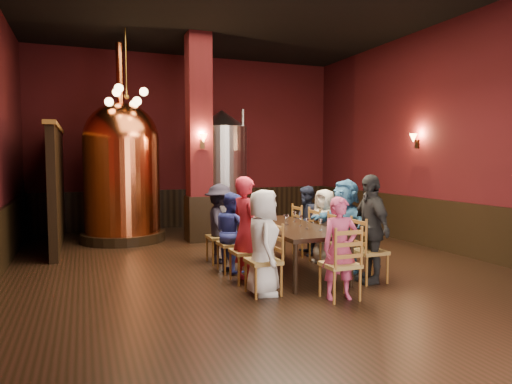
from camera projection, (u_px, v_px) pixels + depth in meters
name	position (u px, v px, depth m)	size (l,w,h in m)	color
room	(258.00, 132.00, 7.44)	(10.00, 10.02, 4.50)	black
wainscot_right	(445.00, 226.00, 8.97)	(0.08, 9.90, 1.00)	black
wainscot_back	(191.00, 208.00, 12.20)	(7.90, 0.08, 1.00)	black
column	(199.00, 139.00, 9.94)	(0.58, 0.58, 4.50)	#430E12
partition	(57.00, 189.00, 9.37)	(0.22, 3.50, 2.40)	black
pendant_cluster	(127.00, 97.00, 9.44)	(0.90, 0.90, 1.70)	#A57226
sconce_wall	(417.00, 140.00, 9.57)	(0.20, 0.20, 0.36)	black
sconce_column	(202.00, 141.00, 9.67)	(0.20, 0.20, 0.36)	black
dining_table	(288.00, 229.00, 7.33)	(1.02, 2.41, 0.75)	black
chair_0	(263.00, 260.00, 6.11)	(0.46, 0.46, 0.92)	#956326
person_0	(263.00, 242.00, 6.09)	(0.69, 0.45, 1.41)	silver
chair_1	(246.00, 251.00, 6.73)	(0.46, 0.46, 0.92)	#956326
person_1	(246.00, 229.00, 6.71)	(0.57, 0.37, 1.56)	red
chair_2	(232.00, 243.00, 7.34)	(0.46, 0.46, 0.92)	#956326
person_2	(232.00, 232.00, 7.33)	(0.62, 0.31, 1.29)	#2B3792
chair_3	(220.00, 237.00, 7.97)	(0.46, 0.46, 0.92)	#956326
person_3	(220.00, 223.00, 7.95)	(0.89, 0.51, 1.38)	black
chair_4	(370.00, 251.00, 6.73)	(0.46, 0.46, 0.92)	#956326
person_4	(370.00, 228.00, 6.70)	(0.93, 0.39, 1.59)	black
chair_5	(345.00, 243.00, 7.35)	(0.46, 0.46, 0.92)	#956326
person_5	(345.00, 225.00, 7.33)	(1.39, 0.44, 1.50)	teal
chair_6	(324.00, 237.00, 7.96)	(0.46, 0.46, 0.92)	#956326
person_6	(324.00, 226.00, 7.95)	(0.63, 0.41, 1.29)	beige
chair_7	(306.00, 231.00, 8.58)	(0.46, 0.46, 0.92)	#956326
person_7	(306.00, 221.00, 8.57)	(0.64, 0.31, 1.31)	#1A2034
chair_8	(340.00, 264.00, 5.91)	(0.46, 0.46, 0.92)	#956326
person_8	(340.00, 248.00, 5.89)	(0.49, 0.32, 1.33)	#AE3A61
copper_kettle	(122.00, 170.00, 10.00)	(1.88, 1.88, 4.30)	black
steel_vessel	(222.00, 171.00, 11.51)	(1.63, 1.63, 3.03)	#B2B2B7
rose_vase	(264.00, 208.00, 8.11)	(0.18, 0.18, 0.31)	white
wine_glass_0	(287.00, 220.00, 7.37)	(0.07, 0.07, 0.17)	white
wine_glass_1	(267.00, 220.00, 7.34)	(0.07, 0.07, 0.17)	white
wine_glass_2	(295.00, 216.00, 7.77)	(0.07, 0.07, 0.17)	white
wine_glass_3	(301.00, 221.00, 7.26)	(0.07, 0.07, 0.17)	white
wine_glass_4	(307.00, 223.00, 6.95)	(0.07, 0.07, 0.17)	white
wine_glass_5	(285.00, 220.00, 7.38)	(0.07, 0.07, 0.17)	white
wine_glass_6	(320.00, 225.00, 6.80)	(0.07, 0.07, 0.17)	white
wine_glass_7	(260.00, 216.00, 7.80)	(0.07, 0.07, 0.17)	white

